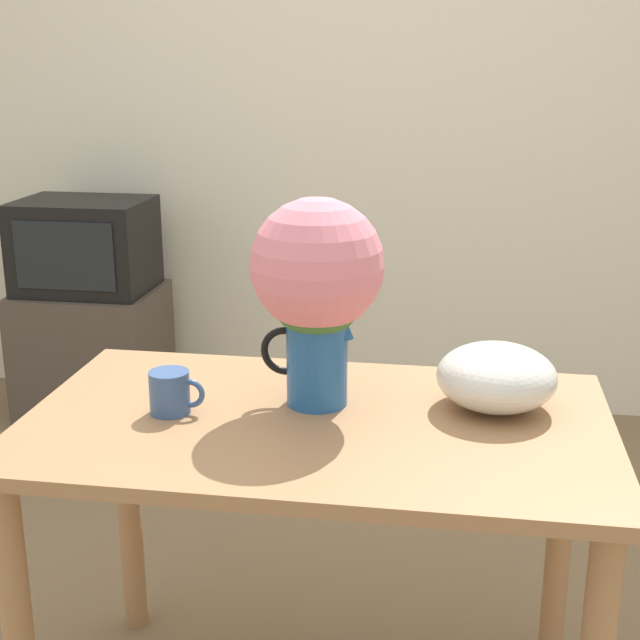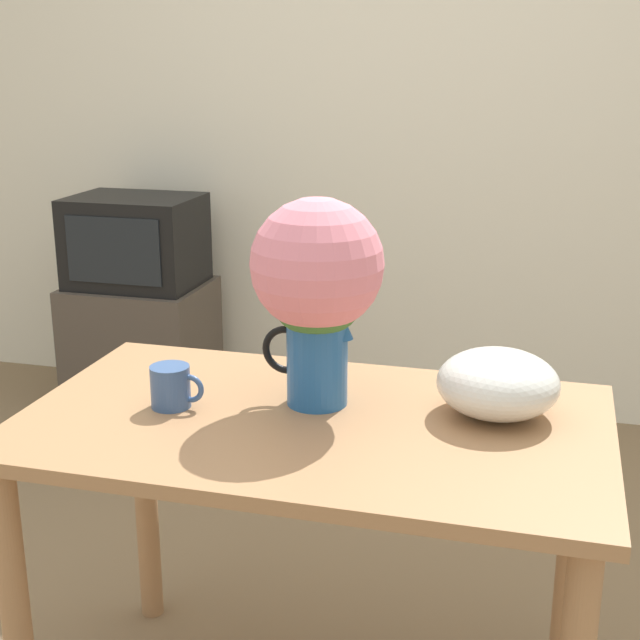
% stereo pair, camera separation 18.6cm
% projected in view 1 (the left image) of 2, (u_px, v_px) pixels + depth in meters
% --- Properties ---
extents(wall_back, '(8.00, 0.05, 2.60)m').
position_uv_depth(wall_back, '(356.00, 101.00, 3.64)').
color(wall_back, '#EDE5CC').
rests_on(wall_back, ground_plane).
extents(table, '(1.21, 0.71, 0.76)m').
position_uv_depth(table, '(317.00, 473.00, 1.88)').
color(table, '#A3754C').
rests_on(table, ground_plane).
extents(flower_vase, '(0.28, 0.28, 0.45)m').
position_uv_depth(flower_vase, '(317.00, 281.00, 1.84)').
color(flower_vase, '#235B9E').
rests_on(flower_vase, table).
extents(coffee_mug, '(0.12, 0.08, 0.09)m').
position_uv_depth(coffee_mug, '(171.00, 392.00, 1.86)').
color(coffee_mug, '#385689').
rests_on(coffee_mug, table).
extents(white_bowl, '(0.25, 0.25, 0.14)m').
position_uv_depth(white_bowl, '(497.00, 377.00, 1.88)').
color(white_bowl, silver).
rests_on(white_bowl, table).
extents(tv_stand, '(0.56, 0.46, 0.56)m').
position_uv_depth(tv_stand, '(94.00, 354.00, 3.73)').
color(tv_stand, '#4C4238').
rests_on(tv_stand, ground_plane).
extents(tv_set, '(0.52, 0.40, 0.37)m').
position_uv_depth(tv_set, '(85.00, 246.00, 3.60)').
color(tv_set, black).
rests_on(tv_set, tv_stand).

